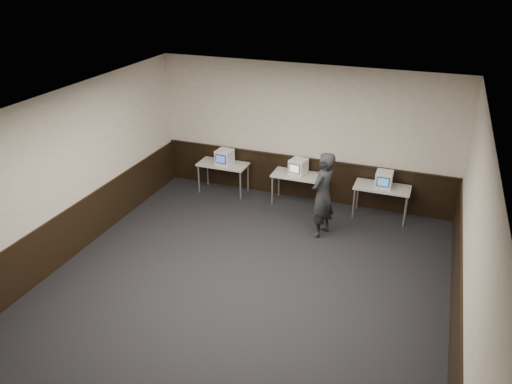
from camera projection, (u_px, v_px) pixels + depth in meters
floor at (240, 290)px, 8.75m from camera, size 8.00×8.00×0.00m
ceiling at (237, 114)px, 7.36m from camera, size 8.00×8.00×0.00m
back_wall at (305, 134)px, 11.44m from camera, size 7.00×0.00×7.00m
left_wall at (63, 179)px, 9.16m from camera, size 0.00×8.00×8.00m
right_wall at (471, 250)px, 6.95m from camera, size 0.00×8.00×8.00m
wainscot_back at (303, 178)px, 11.89m from camera, size 6.98×0.04×1.00m
wainscot_left at (73, 231)px, 9.63m from camera, size 0.04×7.98×1.00m
wainscot_right at (456, 313)px, 7.44m from camera, size 0.04×7.98×1.00m
wainscot_rail at (303, 158)px, 11.65m from camera, size 6.98×0.06×0.04m
desk_left at (223, 166)px, 12.09m from camera, size 1.20×0.60×0.75m
desk_center at (298, 177)px, 11.50m from camera, size 1.20×0.60×0.75m
desk_right at (382, 190)px, 10.90m from camera, size 1.20×0.60×0.75m
emac_left at (224, 157)px, 11.94m from camera, size 0.39×0.42×0.36m
emac_center at (298, 167)px, 11.42m from camera, size 0.42×0.44×0.35m
emac_right at (384, 180)px, 10.77m from camera, size 0.36×0.39×0.35m
person at (323, 195)px, 10.12m from camera, size 0.62×0.77×1.83m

